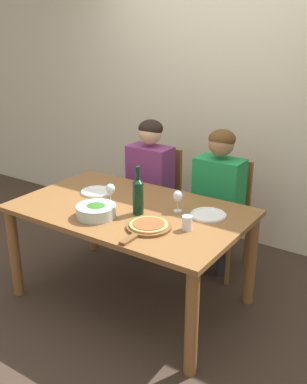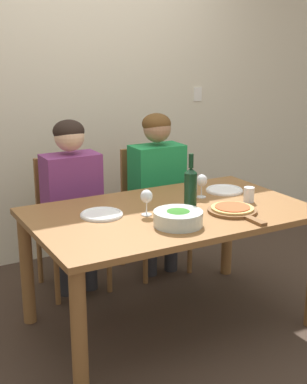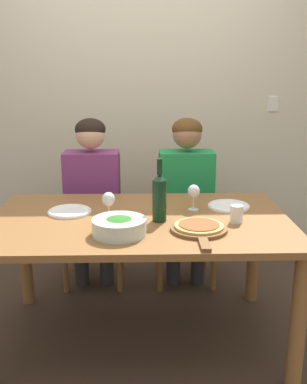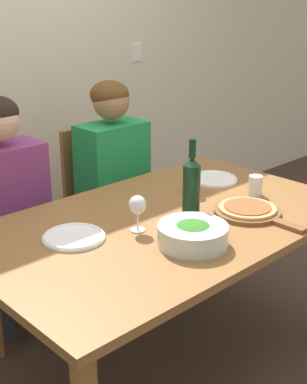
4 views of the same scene
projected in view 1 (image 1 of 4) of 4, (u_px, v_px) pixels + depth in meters
ground_plane at (132, 297)px, 3.43m from camera, size 40.00×40.00×0.00m
back_wall at (222, 96)px, 4.07m from camera, size 10.00×0.06×2.70m
dining_table at (130, 221)px, 3.21m from camera, size 1.64×1.00×0.74m
chair_left at (156, 196)px, 4.09m from camera, size 0.42×0.42×0.92m
chair_right at (223, 212)px, 3.75m from camera, size 0.42×0.42×0.92m
person_woman at (149, 175)px, 3.92m from camera, size 0.47×0.51×1.21m
person_man at (218, 190)px, 3.58m from camera, size 0.47×0.51×1.21m
wine_bottle at (138, 195)px, 3.03m from camera, size 0.08×0.08×0.34m
broccoli_bowl at (96, 211)px, 3.02m from camera, size 0.27×0.27×0.09m
dinner_plate_left at (97, 192)px, 3.45m from camera, size 0.24×0.24×0.02m
dinner_plate_right at (208, 215)px, 3.04m from camera, size 0.24×0.24×0.02m
pizza_on_board at (148, 227)px, 2.85m from camera, size 0.29×0.43×0.04m
wine_glass_left at (110, 190)px, 3.21m from camera, size 0.07×0.07×0.15m
wine_glass_right at (178, 197)px, 3.08m from camera, size 0.07×0.07×0.15m
water_tumbler at (187, 223)px, 2.82m from camera, size 0.07×0.07×0.09m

